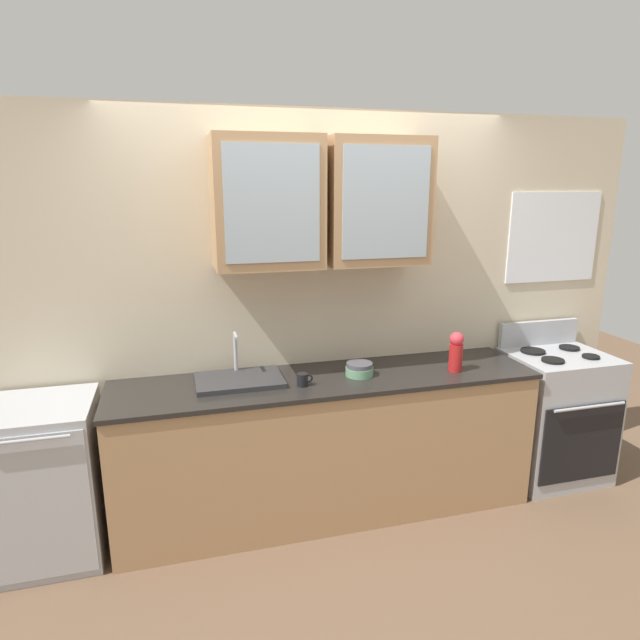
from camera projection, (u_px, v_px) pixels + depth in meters
name	position (u px, v px, depth m)	size (l,w,h in m)	color
ground_plane	(327.00, 508.00, 3.55)	(10.00, 10.00, 0.00)	brown
back_wall_unit	(316.00, 288.00, 3.49)	(4.53, 0.46, 2.51)	beige
counter	(327.00, 445.00, 3.44)	(2.62, 0.61, 0.91)	#A87F56
stove_range	(554.00, 415.00, 3.87)	(0.67, 0.61, 1.09)	#ADAFB5
sink_faucet	(239.00, 379.00, 3.24)	(0.51, 0.35, 0.28)	#2D2D30
bowl_stack	(359.00, 369.00, 3.36)	(0.17, 0.17, 0.08)	#669972
vase	(456.00, 351.00, 3.41)	(0.09, 0.09, 0.25)	#B21E1E
cup_near_sink	(303.00, 380.00, 3.18)	(0.10, 0.06, 0.08)	black
dishwasher	(46.00, 481.00, 3.02)	(0.58, 0.60, 0.91)	#ADAFB5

